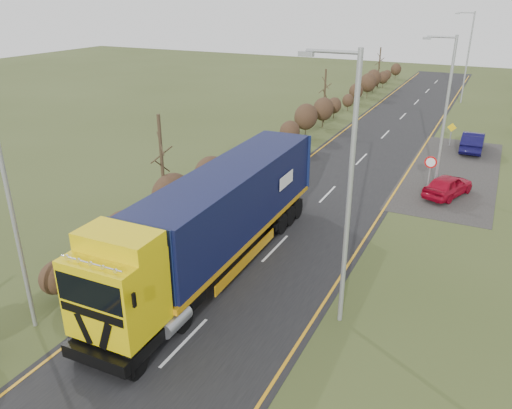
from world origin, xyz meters
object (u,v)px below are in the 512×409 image
object	(u,v)px
car_red_hatchback	(448,186)
speed_sign	(430,168)
car_blue_sedan	(473,142)
lorry	(218,216)
streetlight_near	(346,183)

from	to	relation	value
car_red_hatchback	speed_sign	size ratio (longest dim) A/B	1.53
car_red_hatchback	car_blue_sedan	xyz separation A→B (m)	(0.58, 11.04, 0.07)
lorry	car_blue_sedan	bearing A→B (deg)	69.09
streetlight_near	car_red_hatchback	bearing A→B (deg)	81.57
car_red_hatchback	car_blue_sedan	size ratio (longest dim) A/B	0.87
lorry	car_red_hatchback	distance (m)	16.19
car_red_hatchback	streetlight_near	distance (m)	16.13
car_red_hatchback	streetlight_near	size ratio (longest dim) A/B	0.40
lorry	car_blue_sedan	size ratio (longest dim) A/B	3.52
streetlight_near	speed_sign	bearing A→B (deg)	85.48
lorry	streetlight_near	bearing A→B (deg)	-14.63
car_blue_sedan	speed_sign	world-z (taller)	speed_sign
lorry	speed_sign	world-z (taller)	lorry
lorry	car_blue_sedan	xyz separation A→B (m)	(8.89, 24.80, -1.81)
car_red_hatchback	speed_sign	world-z (taller)	speed_sign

